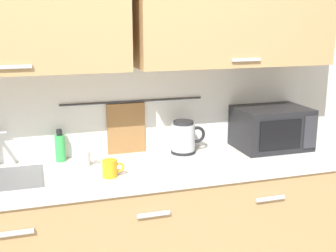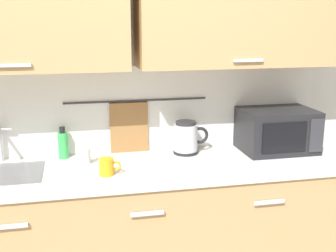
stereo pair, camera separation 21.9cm
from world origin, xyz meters
name	(u,v)px [view 1 (the left image)]	position (x,y,z in m)	size (l,w,h in m)	color
counter_unit	(138,236)	(-0.01, 0.30, 0.46)	(2.53, 0.64, 0.90)	tan
back_wall_assembly	(128,55)	(0.00, 0.53, 1.52)	(3.70, 0.41, 2.50)	silver
microwave	(271,128)	(0.92, 0.41, 1.04)	(0.46, 0.35, 0.27)	black
electric_kettle	(184,137)	(0.34, 0.47, 1.00)	(0.23, 0.16, 0.21)	black
dish_soap_bottle	(60,147)	(-0.42, 0.53, 0.99)	(0.06, 0.06, 0.20)	green
mug_near_sink	(110,168)	(-0.19, 0.18, 0.95)	(0.12, 0.08, 0.09)	orange
mug_by_kettle	(84,158)	(-0.30, 0.40, 0.95)	(0.12, 0.08, 0.09)	silver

